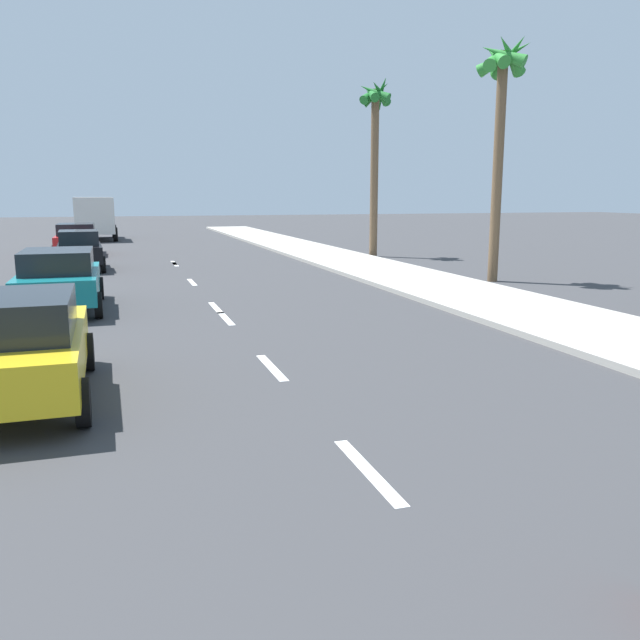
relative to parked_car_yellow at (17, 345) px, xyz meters
name	(u,v)px	position (x,y,z in m)	size (l,w,h in m)	color
ground_plane	(214,305)	(3.87, 7.52, -0.84)	(160.00, 160.00, 0.00)	#38383A
sidewalk_strip	(426,283)	(11.20, 9.52, -0.77)	(3.60, 80.00, 0.14)	#B2ADA3
lane_stripe_2	(368,470)	(3.87, -3.76, -0.84)	(0.16, 1.80, 0.01)	white
lane_stripe_3	(272,367)	(3.87, 0.75, -0.84)	(0.16, 1.80, 0.01)	white
lane_stripe_4	(226,318)	(3.87, 5.54, -0.84)	(0.16, 1.80, 0.01)	white
lane_stripe_5	(216,308)	(3.87, 7.13, -0.84)	(0.16, 1.80, 0.01)	white
lane_stripe_6	(192,282)	(3.87, 12.54, -0.84)	(0.16, 1.80, 0.01)	white
lane_stripe_7	(175,264)	(3.87, 18.75, -0.84)	(0.16, 1.80, 0.01)	white
lane_stripe_8	(174,263)	(3.87, 19.32, -0.84)	(0.16, 1.80, 0.01)	white
parked_car_yellow	(17,345)	(0.00, 0.00, 0.00)	(2.00, 4.26, 1.57)	gold
parked_car_teal	(59,278)	(0.01, 7.96, 0.00)	(2.08, 4.50, 1.57)	#14727A
parked_car_black	(79,249)	(0.09, 17.58, 0.00)	(1.96, 3.95, 1.57)	black
parked_car_red	(77,238)	(-0.32, 24.49, 0.00)	(2.10, 4.56, 1.57)	red
delivery_truck	(95,217)	(0.31, 36.23, 0.67)	(2.75, 6.27, 2.80)	#23478C
palm_tree_far	(502,93)	(13.83, 9.70, 5.40)	(1.81, 1.87, 8.06)	brown
palm_tree_distant	(375,123)	(13.38, 19.55, 5.42)	(1.86, 1.83, 8.36)	brown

